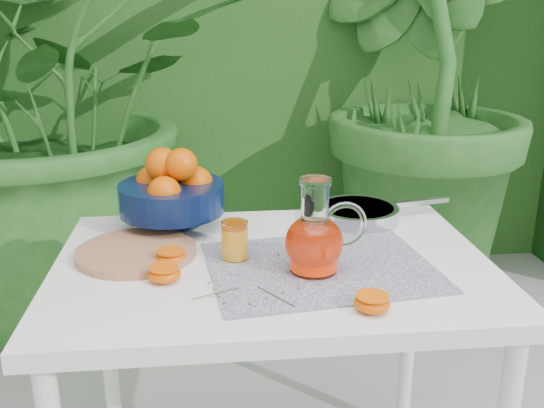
{
  "coord_description": "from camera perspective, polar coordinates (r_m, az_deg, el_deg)",
  "views": [
    {
      "loc": [
        -0.15,
        -1.34,
        1.31
      ],
      "look_at": [
        -0.02,
        -0.04,
        0.88
      ],
      "focal_mm": 40.0,
      "sensor_mm": 36.0,
      "label": 1
    }
  ],
  "objects": [
    {
      "name": "juice_tumbler",
      "position": [
        1.39,
        -3.51,
        -3.5
      ],
      "size": [
        0.06,
        0.06,
        0.09
      ],
      "color": "white",
      "rests_on": "white_table"
    },
    {
      "name": "thyme_sprigs",
      "position": [
        1.29,
        -0.29,
        -7.31
      ],
      "size": [
        0.31,
        0.26,
        0.01
      ],
      "color": "brown",
      "rests_on": "white_table"
    },
    {
      "name": "juice_pitcher",
      "position": [
        1.32,
        4.09,
        -3.39
      ],
      "size": [
        0.19,
        0.14,
        0.21
      ],
      "color": "white",
      "rests_on": "white_table"
    },
    {
      "name": "potted_plant_right",
      "position": [
        2.78,
        13.28,
        10.9
      ],
      "size": [
        2.47,
        2.47,
        1.95
      ],
      "primitive_type": "imported",
      "rotation": [
        0.0,
        0.0,
        1.89
      ],
      "color": "#1F591E",
      "rests_on": "ground"
    },
    {
      "name": "cutting_board",
      "position": [
        1.46,
        -12.65,
        -4.44
      ],
      "size": [
        0.33,
        0.33,
        0.02
      ],
      "primitive_type": "cylinder",
      "rotation": [
        0.0,
        0.0,
        0.19
      ],
      "color": "#AE714E",
      "rests_on": "white_table"
    },
    {
      "name": "potted_plant_left",
      "position": [
        2.72,
        -19.94,
        10.05
      ],
      "size": [
        2.47,
        2.47,
        1.94
      ],
      "primitive_type": "imported",
      "rotation": [
        0.0,
        0.0,
        0.33
      ],
      "color": "#1F591E",
      "rests_on": "ground"
    },
    {
      "name": "saute_pan",
      "position": [
        1.66,
        8.14,
        -0.83
      ],
      "size": [
        0.41,
        0.27,
        0.04
      ],
      "color": "#ADACB1",
      "rests_on": "white_table"
    },
    {
      "name": "fruit_bowl",
      "position": [
        1.6,
        -9.39,
        1.23
      ],
      "size": [
        0.32,
        0.32,
        0.22
      ],
      "color": "black",
      "rests_on": "white_table"
    },
    {
      "name": "orange_halves",
      "position": [
        1.29,
        -4.0,
        -6.82
      ],
      "size": [
        0.49,
        0.35,
        0.03
      ],
      "color": "#E55E02",
      "rests_on": "white_table"
    },
    {
      "name": "white_table",
      "position": [
        1.44,
        0.08,
        -8.26
      ],
      "size": [
        1.0,
        0.7,
        0.75
      ],
      "color": "white",
      "rests_on": "ground"
    },
    {
      "name": "placemat",
      "position": [
        1.37,
        4.6,
        -5.9
      ],
      "size": [
        0.54,
        0.44,
        0.0
      ],
      "primitive_type": "cube",
      "rotation": [
        0.0,
        0.0,
        0.12
      ],
      "color": "#0B0D42",
      "rests_on": "white_table"
    },
    {
      "name": "hedge_backdrop",
      "position": [
        3.41,
        -2.44,
        16.31
      ],
      "size": [
        8.0,
        1.65,
        2.5
      ],
      "color": "#164212",
      "rests_on": "ground"
    }
  ]
}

